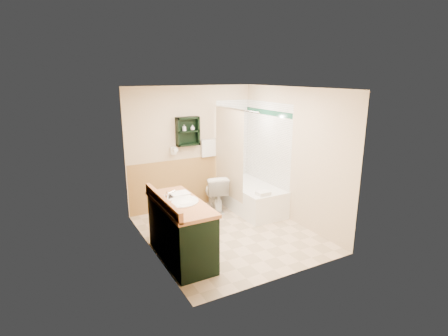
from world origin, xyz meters
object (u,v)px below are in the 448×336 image
(vanity, at_px, (181,231))
(soap_bottle_a, at_px, (184,129))
(soap_bottle_b, at_px, (193,128))
(bathtub, at_px, (251,197))
(hair_dryer, at_px, (173,151))
(wall_shelf, at_px, (188,131))
(toilet, at_px, (215,193))
(vanity_book, at_px, (163,192))

(vanity, bearing_deg, soap_bottle_a, 65.48)
(soap_bottle_b, bearing_deg, bathtub, -35.57)
(soap_bottle_b, bearing_deg, hair_dryer, 175.68)
(soap_bottle_b, bearing_deg, vanity, -118.94)
(wall_shelf, distance_m, toilet, 1.30)
(vanity, height_order, soap_bottle_b, soap_bottle_b)
(hair_dryer, relative_size, toilet, 0.33)
(vanity, relative_size, bathtub, 0.92)
(bathtub, relative_size, soap_bottle_b, 14.43)
(vanity, bearing_deg, vanity_book, 125.03)
(toilet, height_order, vanity_book, vanity_book)
(toilet, distance_m, vanity_book, 1.99)
(bathtub, xyz_separation_m, soap_bottle_b, (-0.93, 0.66, 1.35))
(bathtub, bearing_deg, vanity_book, -156.74)
(bathtub, distance_m, soap_bottle_b, 1.77)
(toilet, bearing_deg, soap_bottle_b, -35.39)
(vanity_book, bearing_deg, bathtub, 36.94)
(vanity_book, relative_size, soap_bottle_a, 1.71)
(toilet, xyz_separation_m, vanity_book, (-1.45, -1.21, 0.62))
(hair_dryer, distance_m, vanity_book, 1.78)
(wall_shelf, relative_size, soap_bottle_b, 5.29)
(vanity, distance_m, soap_bottle_a, 2.29)
(toilet, bearing_deg, bathtub, 167.61)
(soap_bottle_a, bearing_deg, toilet, -36.51)
(vanity, bearing_deg, bathtub, 30.51)
(hair_dryer, bearing_deg, bathtub, -27.62)
(soap_bottle_a, height_order, soap_bottle_b, soap_bottle_b)
(hair_dryer, bearing_deg, soap_bottle_b, -4.32)
(soap_bottle_a, bearing_deg, soap_bottle_b, 0.00)
(toilet, bearing_deg, vanity, 62.54)
(bathtub, bearing_deg, soap_bottle_b, 144.43)
(hair_dryer, xyz_separation_m, soap_bottle_b, (0.40, -0.03, 0.41))
(vanity, xyz_separation_m, soap_bottle_a, (0.82, 1.79, 1.16))
(soap_bottle_b, bearing_deg, toilet, -49.59)
(wall_shelf, xyz_separation_m, hair_dryer, (-0.30, 0.02, -0.35))
(bathtub, relative_size, toilet, 2.06)
(hair_dryer, relative_size, vanity_book, 1.18)
(hair_dryer, height_order, toilet, hair_dryer)
(wall_shelf, bearing_deg, vanity, -116.44)
(bathtub, distance_m, toilet, 0.71)
(hair_dryer, bearing_deg, wall_shelf, -4.76)
(toilet, bearing_deg, vanity_book, 54.04)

